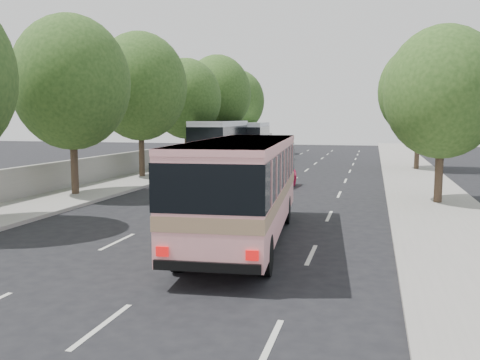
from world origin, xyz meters
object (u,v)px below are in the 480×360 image
(pink_bus, at_px, (243,179))
(white_pickup, at_px, (208,167))
(pink_taxi, at_px, (276,176))
(tour_coach_front, at_px, (221,139))
(tour_coach_rear, at_px, (253,136))

(pink_bus, distance_m, white_pickup, 15.75)
(pink_bus, height_order, white_pickup, pink_bus)
(pink_taxi, height_order, tour_coach_front, tour_coach_front)
(tour_coach_rear, bearing_deg, pink_taxi, -80.93)
(white_pickup, xyz_separation_m, tour_coach_rear, (-2.26, 21.85, 1.19))
(pink_bus, xyz_separation_m, tour_coach_front, (-8.23, 24.82, 0.22))
(pink_bus, bearing_deg, tour_coach_front, 103.14)
(white_pickup, bearing_deg, pink_bus, -65.73)
(white_pickup, distance_m, tour_coach_front, 10.62)
(pink_taxi, bearing_deg, pink_bus, -77.19)
(tour_coach_front, distance_m, tour_coach_rear, 11.56)
(pink_taxi, distance_m, tour_coach_front, 14.19)
(pink_bus, distance_m, tour_coach_rear, 37.30)
(pink_bus, height_order, pink_taxi, pink_bus)
(pink_bus, bearing_deg, tour_coach_rear, 97.54)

